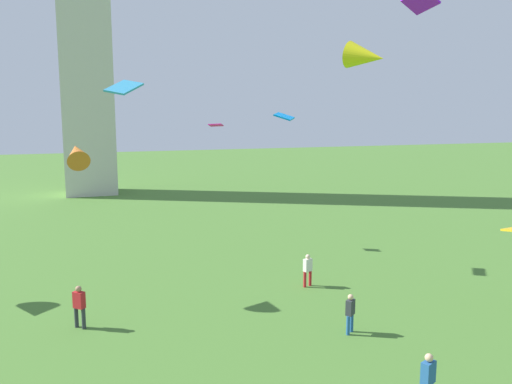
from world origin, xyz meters
TOP-DOWN VIEW (x-y plane):
  - person_0 at (1.46, 15.88)m, footprint 0.48×0.45m
  - person_1 at (0.87, 10.38)m, footprint 0.52×0.42m
  - person_2 at (2.32, 21.57)m, footprint 0.50×0.37m
  - person_3 at (-8.62, 20.06)m, footprint 0.52×0.52m
  - kite_flying_2 at (6.51, 23.53)m, footprint 2.46×2.68m
  - kite_flying_4 at (-8.37, 24.04)m, footprint 1.18×1.83m
  - kite_flying_5 at (2.72, 25.72)m, footprint 1.60×1.70m
  - kite_flying_6 at (-7.14, 13.99)m, footprint 1.15×1.12m
  - kite_flying_7 at (5.77, 18.10)m, footprint 0.98×1.53m
  - kite_flying_8 at (0.31, 31.36)m, footprint 1.08×0.99m

SIDE VIEW (x-z plane):
  - person_0 at x=1.46m, z-range 0.11..1.72m
  - person_2 at x=2.32m, z-range 0.11..1.78m
  - person_1 at x=0.87m, z-range 0.12..1.87m
  - person_3 at x=-8.62m, z-range 0.12..1.90m
  - kite_flying_4 at x=-8.37m, z-range 6.06..7.62m
  - kite_flying_8 at x=0.31m, z-range 7.81..8.04m
  - kite_flying_5 at x=2.72m, z-range 8.25..8.75m
  - kite_flying_6 at x=-7.14m, z-range 9.15..9.64m
  - kite_flying_2 at x=6.51m, z-range 10.80..12.57m
  - kite_flying_7 at x=5.77m, z-range 12.97..13.82m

